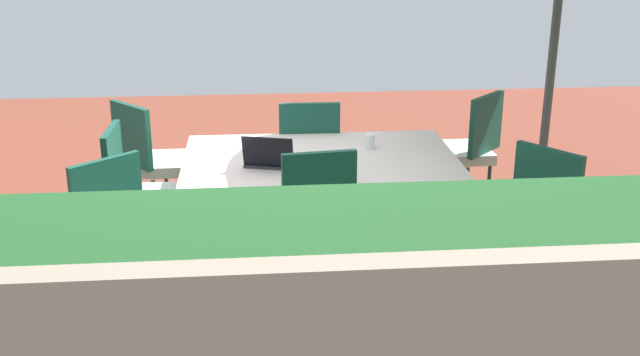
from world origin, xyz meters
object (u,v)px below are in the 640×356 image
chair_northwest (529,223)px  chair_north (325,231)px  chair_southwest (467,146)px  chair_south (309,154)px  chair_northeast (125,237)px  laptop (271,159)px  dining_table (320,164)px  chair_east (139,191)px  cup (370,141)px  chair_southeast (151,158)px

chair_northwest → chair_north: same height
chair_southwest → chair_south: size_ratio=1.00×
chair_northeast → laptop: size_ratio=2.62×
dining_table → chair_east: chair_east is taller
chair_northwest → cup: size_ratio=9.98×
chair_northeast → chair_south: bearing=10.7°
chair_north → laptop: 0.69m
chair_northwest → chair_east: bearing=-144.6°
chair_southeast → laptop: bearing=-177.2°
chair_east → cup: size_ratio=9.98×
chair_southeast → chair_south: (-1.16, 0.02, 0.00)m
chair_east → laptop: (-0.86, 0.18, 0.25)m
chair_south → chair_southeast: bearing=0.3°
chair_southeast → chair_south: size_ratio=1.00×
dining_table → chair_south: (0.02, -0.69, -0.15)m
chair_north → chair_south: bearing=82.7°
chair_northeast → chair_southeast: same height
chair_northeast → laptop: (-0.84, -0.56, 0.25)m
chair_northwest → chair_south: 1.86m
chair_northwest → chair_southwest: bearing=141.3°
dining_table → chair_northeast: chair_northeast is taller
chair_east → laptop: chair_east is taller
cup → chair_northwest: bearing=132.8°
dining_table → chair_southwest: bearing=-147.1°
chair_east → chair_north: same height
chair_southeast → chair_north: 1.86m
dining_table → chair_east: (1.18, 0.00, -0.15)m
chair_east → chair_north: size_ratio=1.00×
dining_table → laptop: (0.33, 0.18, 0.10)m
dining_table → laptop: 0.38m
chair_north → chair_south: (-0.01, -1.44, 0.00)m
chair_southwest → chair_north: 1.97m
dining_table → chair_northwest: size_ratio=1.81×
chair_northeast → chair_northwest: bearing=-40.9°
dining_table → chair_south: bearing=-88.0°
chair_northeast → cup: chair_northeast is taller
chair_north → laptop: size_ratio=2.62×
dining_table → cup: cup is taller
chair_northeast → chair_east: bearing=50.7°
chair_south → cup: 0.71m
chair_east → laptop: 0.91m
cup → chair_northeast: bearing=30.2°
chair_south → laptop: (0.30, 0.87, 0.25)m
dining_table → chair_south: 0.71m
dining_table → laptop: bearing=28.8°
chair_northeast → chair_southeast: size_ratio=1.00×
chair_northwest → chair_north: 1.20m
chair_east → chair_northwest: same height
chair_north → cup: (-0.39, -0.89, 0.26)m
chair_northeast → chair_southeast: (0.03, -1.45, 0.00)m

